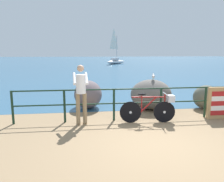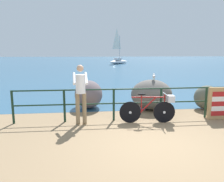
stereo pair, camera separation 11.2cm
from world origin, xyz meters
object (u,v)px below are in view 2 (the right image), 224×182
(folded_deckchair_stack, at_px, (221,103))
(person_at_railing, at_px, (81,92))
(sailboat, at_px, (119,60))
(breakwater_boulder_right, at_px, (207,97))
(bicycle, at_px, (152,108))
(seagull, at_px, (154,76))
(breakwater_boulder_left, at_px, (89,94))
(breakwater_boulder_main, at_px, (151,95))

(folded_deckchair_stack, bearing_deg, person_at_railing, -179.68)
(folded_deckchair_stack, xyz_separation_m, sailboat, (1.24, 32.63, 0.19))
(breakwater_boulder_right, bearing_deg, folded_deckchair_stack, -101.35)
(bicycle, bearing_deg, folded_deckchair_stack, 8.07)
(sailboat, bearing_deg, breakwater_boulder_right, -132.63)
(seagull, bearing_deg, bicycle, 177.90)
(bicycle, relative_size, seagull, 4.96)
(person_at_railing, bearing_deg, sailboat, -13.53)
(folded_deckchair_stack, bearing_deg, breakwater_boulder_right, 78.65)
(breakwater_boulder_left, relative_size, breakwater_boulder_right, 1.44)
(seagull, relative_size, sailboat, 0.06)
(bicycle, bearing_deg, person_at_railing, -176.97)
(seagull, bearing_deg, folded_deckchair_stack, -112.36)
(bicycle, xyz_separation_m, person_at_railing, (-2.15, 0.09, 0.53))
(breakwater_boulder_main, xyz_separation_m, sailboat, (3.08, 31.16, 0.15))
(person_at_railing, distance_m, breakwater_boulder_right, 4.89)
(folded_deckchair_stack, distance_m, sailboat, 32.66)
(person_at_railing, height_order, folded_deckchair_stack, person_at_railing)
(bicycle, distance_m, sailboat, 32.93)
(breakwater_boulder_left, bearing_deg, folded_deckchair_stack, -25.25)
(bicycle, relative_size, breakwater_boulder_right, 1.75)
(breakwater_boulder_main, height_order, sailboat, sailboat)
(breakwater_boulder_right, xyz_separation_m, seagull, (-2.05, 0.12, 0.81))
(sailboat, bearing_deg, breakwater_boulder_left, -140.89)
(breakwater_boulder_left, bearing_deg, breakwater_boulder_main, -12.07)
(person_at_railing, distance_m, breakwater_boulder_left, 2.07)
(breakwater_boulder_right, distance_m, seagull, 2.21)
(breakwater_boulder_main, height_order, breakwater_boulder_left, breakwater_boulder_main)
(seagull, xyz_separation_m, sailboat, (3.04, 31.23, -0.56))
(breakwater_boulder_right, bearing_deg, breakwater_boulder_left, 171.12)
(person_at_railing, relative_size, breakwater_boulder_left, 1.27)
(bicycle, xyz_separation_m, folded_deckchair_stack, (2.28, 0.11, 0.06))
(folded_deckchair_stack, xyz_separation_m, seagull, (-1.80, 1.40, 0.74))
(breakwater_boulder_main, relative_size, sailboat, 0.25)
(person_at_railing, bearing_deg, breakwater_boulder_main, -63.53)
(breakwater_boulder_left, distance_m, sailboat, 31.13)
(person_at_railing, height_order, breakwater_boulder_main, person_at_railing)
(person_at_railing, xyz_separation_m, folded_deckchair_stack, (4.43, 0.02, -0.47))
(breakwater_boulder_main, bearing_deg, breakwater_boulder_right, -5.25)
(bicycle, height_order, breakwater_boulder_left, breakwater_boulder_left)
(breakwater_boulder_right, relative_size, sailboat, 0.16)
(breakwater_boulder_main, distance_m, breakwater_boulder_right, 2.11)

